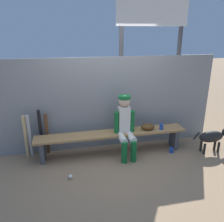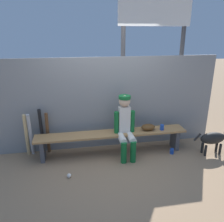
# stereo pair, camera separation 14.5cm
# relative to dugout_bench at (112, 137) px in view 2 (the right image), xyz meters

# --- Properties ---
(ground_plane) EXTENTS (30.00, 30.00, 0.00)m
(ground_plane) POSITION_rel_dugout_bench_xyz_m (0.00, 0.00, -0.37)
(ground_plane) COLOR #937556
(chainlink_fence) EXTENTS (4.55, 0.03, 1.88)m
(chainlink_fence) POSITION_rel_dugout_bench_xyz_m (0.00, 0.37, 0.57)
(chainlink_fence) COLOR gray
(chainlink_fence) RESTS_ON ground_plane
(dugout_bench) EXTENTS (2.99, 0.36, 0.46)m
(dugout_bench) POSITION_rel_dugout_bench_xyz_m (0.00, 0.00, 0.00)
(dugout_bench) COLOR #AD7F4C
(dugout_bench) RESTS_ON ground_plane
(player_seated) EXTENTS (0.41, 0.55, 1.20)m
(player_seated) POSITION_rel_dugout_bench_xyz_m (0.24, -0.11, 0.28)
(player_seated) COLOR silver
(player_seated) RESTS_ON ground_plane
(baseball_glove) EXTENTS (0.28, 0.20, 0.12)m
(baseball_glove) POSITION_rel_dugout_bench_xyz_m (0.74, 0.00, 0.15)
(baseball_glove) COLOR #593819
(baseball_glove) RESTS_ON dugout_bench
(bat_wood_dark) EXTENTS (0.09, 0.15, 0.86)m
(bat_wood_dark) POSITION_rel_dugout_bench_xyz_m (-1.25, 0.26, 0.06)
(bat_wood_dark) COLOR brown
(bat_wood_dark) RESTS_ON ground_plane
(bat_aluminum_black) EXTENTS (0.07, 0.18, 0.95)m
(bat_aluminum_black) POSITION_rel_dugout_bench_xyz_m (-1.37, 0.29, 0.11)
(bat_aluminum_black) COLOR black
(bat_aluminum_black) RESTS_ON ground_plane
(bat_aluminum_silver) EXTENTS (0.07, 0.20, 0.89)m
(bat_aluminum_silver) POSITION_rel_dugout_bench_xyz_m (-1.57, 0.20, 0.08)
(bat_aluminum_silver) COLOR #B7B7BC
(bat_aluminum_silver) RESTS_ON ground_plane
(bat_wood_natural) EXTENTS (0.09, 0.18, 0.89)m
(bat_wood_natural) POSITION_rel_dugout_bench_xyz_m (-1.64, 0.20, 0.08)
(bat_wood_natural) COLOR tan
(bat_wood_natural) RESTS_ON ground_plane
(baseball) EXTENTS (0.07, 0.07, 0.07)m
(baseball) POSITION_rel_dugout_bench_xyz_m (-0.86, -0.68, -0.33)
(baseball) COLOR white
(baseball) RESTS_ON ground_plane
(cup_on_ground) EXTENTS (0.08, 0.08, 0.11)m
(cup_on_ground) POSITION_rel_dugout_bench_xyz_m (1.19, -0.23, -0.31)
(cup_on_ground) COLOR #1E47AD
(cup_on_ground) RESTS_ON ground_plane
(cup_on_bench) EXTENTS (0.08, 0.08, 0.11)m
(cup_on_bench) POSITION_rel_dugout_bench_xyz_m (1.02, -0.05, 0.15)
(cup_on_bench) COLOR #1E47AD
(cup_on_bench) RESTS_ON dugout_bench
(scoreboard) EXTENTS (1.93, 0.27, 3.43)m
(scoreboard) POSITION_rel_dugout_bench_xyz_m (1.23, 1.11, 1.99)
(scoreboard) COLOR #3F3F42
(scoreboard) RESTS_ON ground_plane
(dog) EXTENTS (0.84, 0.20, 0.49)m
(dog) POSITION_rel_dugout_bench_xyz_m (2.02, -0.36, -0.03)
(dog) COLOR black
(dog) RESTS_ON ground_plane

